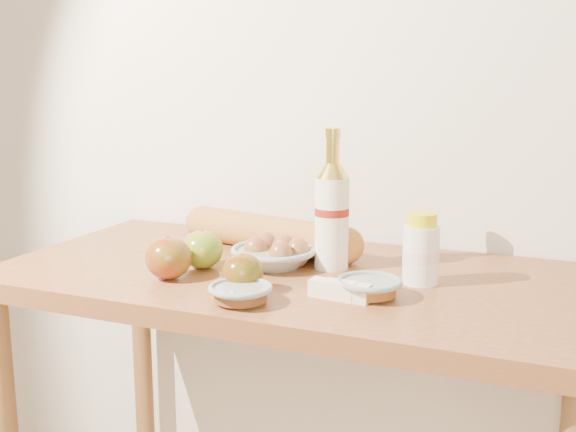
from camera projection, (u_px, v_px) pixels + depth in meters
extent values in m
cube|color=beige|center=(348.00, 69.00, 1.68)|extent=(3.50, 0.02, 2.60)
cube|color=#985B31|center=(294.00, 281.00, 1.46)|extent=(1.20, 0.60, 0.04)
cylinder|color=brown|center=(144.00, 391.00, 1.99)|extent=(0.05, 0.05, 0.86)
cylinder|color=#EEE5C9|center=(332.00, 223.00, 1.46)|extent=(0.07, 0.07, 0.19)
cylinder|color=maroon|center=(332.00, 211.00, 1.46)|extent=(0.07, 0.07, 0.02)
cone|color=gold|center=(332.00, 170.00, 1.44)|extent=(0.07, 0.07, 0.03)
cylinder|color=gold|center=(333.00, 150.00, 1.44)|extent=(0.03, 0.03, 0.05)
cylinder|color=gold|center=(333.00, 133.00, 1.43)|extent=(0.03, 0.03, 0.02)
cylinder|color=white|center=(421.00, 255.00, 1.37)|extent=(0.09, 0.09, 0.11)
cylinder|color=beige|center=(421.00, 255.00, 1.37)|extent=(0.09, 0.09, 0.02)
cylinder|color=yellow|center=(422.00, 220.00, 1.35)|extent=(0.07, 0.07, 0.03)
torus|color=gray|center=(273.00, 250.00, 1.49)|extent=(0.22, 0.22, 0.01)
ellipsoid|color=brown|center=(256.00, 251.00, 1.49)|extent=(0.06, 0.06, 0.06)
ellipsoid|color=brown|center=(281.00, 256.00, 1.45)|extent=(0.06, 0.06, 0.06)
ellipsoid|color=brown|center=(283.00, 249.00, 1.51)|extent=(0.06, 0.06, 0.06)
ellipsoid|color=brown|center=(266.00, 246.00, 1.53)|extent=(0.06, 0.06, 0.06)
ellipsoid|color=brown|center=(298.00, 252.00, 1.48)|extent=(0.06, 0.06, 0.06)
cylinder|color=#C6863C|center=(269.00, 233.00, 1.62)|extent=(0.41, 0.16, 0.08)
sphere|color=#C6863C|center=(202.00, 223.00, 1.73)|extent=(0.09, 0.09, 0.08)
sphere|color=#C6863C|center=(345.00, 245.00, 1.51)|extent=(0.09, 0.09, 0.08)
ellipsoid|color=olive|center=(202.00, 249.00, 1.47)|extent=(0.11, 0.11, 0.08)
cylinder|color=#483118|center=(202.00, 233.00, 1.47)|extent=(0.01, 0.01, 0.01)
ellipsoid|color=#990812|center=(168.00, 258.00, 1.40)|extent=(0.11, 0.11, 0.08)
cylinder|color=#53321B|center=(168.00, 240.00, 1.39)|extent=(0.01, 0.01, 0.01)
ellipsoid|color=maroon|center=(243.00, 273.00, 1.32)|extent=(0.08, 0.08, 0.07)
cylinder|color=#463217|center=(242.00, 257.00, 1.31)|extent=(0.01, 0.01, 0.01)
torus|color=gray|center=(240.00, 288.00, 1.26)|extent=(0.15, 0.15, 0.01)
cylinder|color=brown|center=(240.00, 294.00, 1.26)|extent=(0.12, 0.12, 0.02)
torus|color=gray|center=(370.00, 282.00, 1.29)|extent=(0.13, 0.13, 0.01)
cylinder|color=brown|center=(369.00, 288.00, 1.29)|extent=(0.11, 0.11, 0.02)
cube|color=beige|center=(340.00, 290.00, 1.28)|extent=(0.11, 0.04, 0.03)
cube|color=beige|center=(340.00, 290.00, 1.28)|extent=(0.06, 0.04, 0.03)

